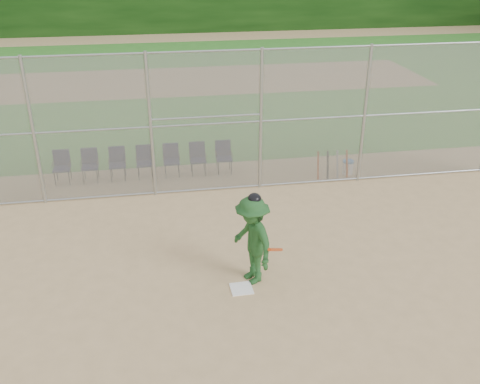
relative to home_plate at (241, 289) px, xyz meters
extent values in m
plane|color=tan|center=(0.36, -0.17, -0.01)|extent=(100.00, 100.00, 0.00)
plane|color=#2C6E21|center=(0.36, 17.83, 0.00)|extent=(100.00, 100.00, 0.00)
plane|color=tan|center=(0.36, 17.83, 0.00)|extent=(24.00, 24.00, 0.00)
cube|color=gray|center=(0.36, 4.83, 1.99)|extent=(16.00, 0.02, 4.00)
cylinder|color=#9EA3A8|center=(0.36, 4.83, 3.94)|extent=(16.00, 0.05, 0.05)
cube|color=white|center=(0.00, 0.00, 0.00)|extent=(0.46, 0.46, 0.02)
imported|color=#1F4E21|center=(0.27, 0.30, 0.96)|extent=(1.11, 1.43, 1.95)
ellipsoid|color=black|center=(0.27, 0.30, 1.90)|extent=(0.27, 0.30, 0.23)
cylinder|color=#DC4314|center=(0.67, -0.10, 0.94)|extent=(0.47, 0.68, 0.48)
cylinder|color=white|center=(4.21, 5.34, 0.18)|extent=(0.32, 0.32, 0.38)
cylinder|color=#2766AC|center=(4.21, 5.34, 0.40)|extent=(0.34, 0.34, 0.05)
cylinder|color=#D84C14|center=(3.19, 5.14, 0.41)|extent=(0.06, 0.21, 0.85)
cylinder|color=black|center=(3.49, 5.14, 0.41)|extent=(0.06, 0.24, 0.84)
cylinder|color=#B2B2B7|center=(3.79, 5.14, 0.41)|extent=(0.06, 0.26, 0.84)
cylinder|color=#D84C14|center=(4.09, 5.14, 0.41)|extent=(0.06, 0.29, 0.83)
camera|label=1|loc=(-1.53, -8.97, 6.60)|focal=40.00mm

